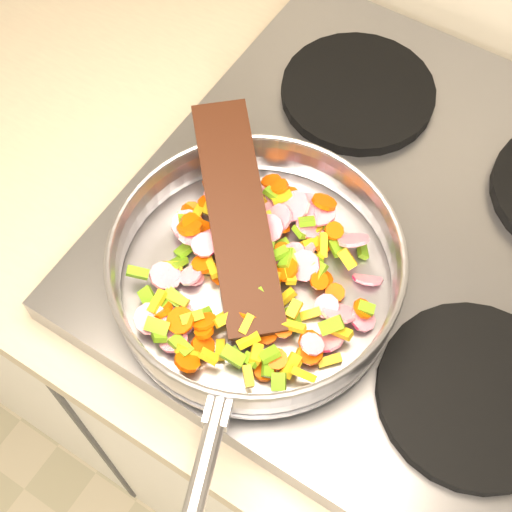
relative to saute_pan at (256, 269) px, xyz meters
The scene contains 7 objects.
cooktop 0.20m from the saute_pan, 57.26° to the left, with size 0.60×0.60×0.04m, color #939399.
grate_fl 0.06m from the saute_pan, 156.91° to the left, with size 0.19×0.19×0.02m, color black.
grate_fr 0.25m from the saute_pan, ahead, with size 0.19×0.19×0.02m, color black.
grate_bl 0.30m from the saute_pan, 97.53° to the left, with size 0.19×0.19×0.02m, color black.
saute_pan is the anchor object (origin of this frame).
vegetable_heap 0.02m from the saute_pan, 127.78° to the left, with size 0.25×0.26×0.05m.
wooden_spatula 0.06m from the saute_pan, 140.85° to the left, with size 0.26×0.06×0.01m, color black.
Camera 1 is at (-0.62, 1.22, 1.61)m, focal length 50.00 mm.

